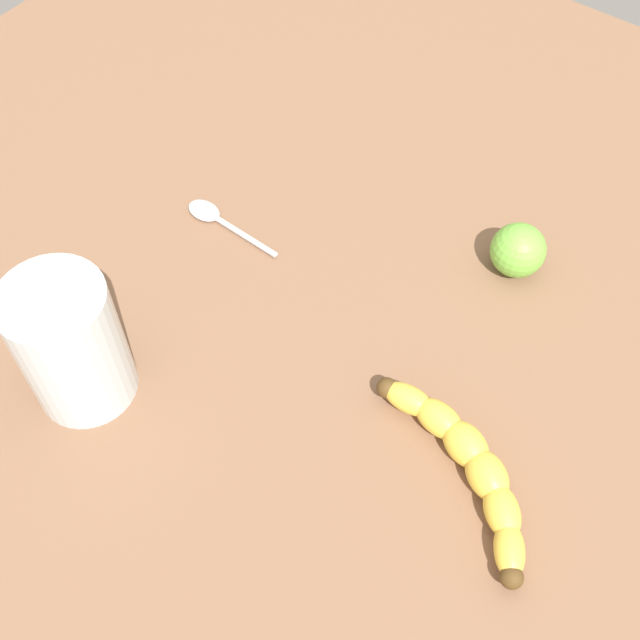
% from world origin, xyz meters
% --- Properties ---
extents(wooden_tabletop, '(1.20, 1.20, 0.03)m').
position_xyz_m(wooden_tabletop, '(0.00, 0.00, 0.01)').
color(wooden_tabletop, brown).
rests_on(wooden_tabletop, ground).
extents(banana, '(0.10, 0.18, 0.03)m').
position_xyz_m(banana, '(-0.03, -0.17, 0.05)').
color(banana, yellow).
rests_on(banana, wooden_tabletop).
extents(smoothie_glass, '(0.08, 0.08, 0.13)m').
position_xyz_m(smoothie_glass, '(-0.16, 0.13, 0.09)').
color(smoothie_glass, silver).
rests_on(smoothie_glass, wooden_tabletop).
extents(lime_fruit, '(0.05, 0.05, 0.05)m').
position_xyz_m(lime_fruit, '(0.18, -0.10, 0.06)').
color(lime_fruit, '#75C142').
rests_on(lime_fruit, wooden_tabletop).
extents(teaspoon, '(0.03, 0.11, 0.01)m').
position_xyz_m(teaspoon, '(0.05, 0.17, 0.03)').
color(teaspoon, silver).
rests_on(teaspoon, wooden_tabletop).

